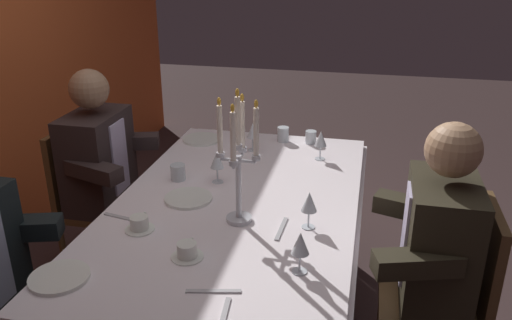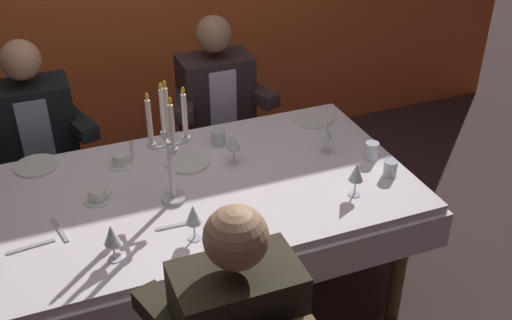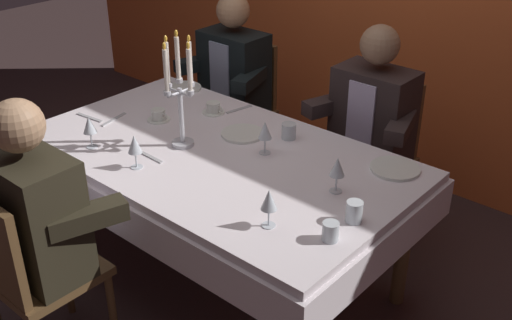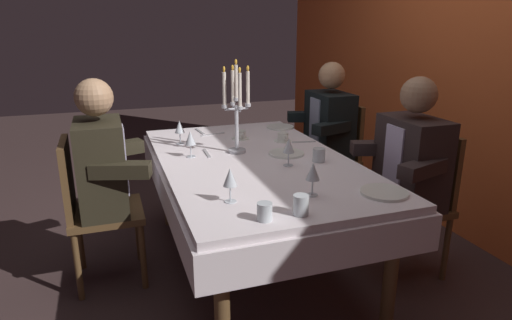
# 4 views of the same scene
# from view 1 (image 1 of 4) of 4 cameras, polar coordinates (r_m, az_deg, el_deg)

# --- Properties ---
(dining_table) EXTENTS (1.94, 1.14, 0.74)m
(dining_table) POSITION_cam_1_polar(r_m,az_deg,el_deg) (2.49, -2.15, -6.98)
(dining_table) COLOR white
(dining_table) RESTS_ON ground_plane
(candelabra) EXTENTS (0.19, 0.19, 0.58)m
(candelabra) POSITION_cam_1_polar(r_m,az_deg,el_deg) (2.15, -1.94, -0.15)
(candelabra) COLOR silver
(candelabra) RESTS_ON dining_table
(dinner_plate_0) EXTENTS (0.22, 0.22, 0.01)m
(dinner_plate_0) POSITION_cam_1_polar(r_m,az_deg,el_deg) (2.47, -7.34, -4.12)
(dinner_plate_0) COLOR white
(dinner_plate_0) RESTS_ON dining_table
(dinner_plate_1) EXTENTS (0.23, 0.23, 0.01)m
(dinner_plate_1) POSITION_cam_1_polar(r_m,az_deg,el_deg) (3.19, -5.89, 2.25)
(dinner_plate_1) COLOR white
(dinner_plate_1) RESTS_ON dining_table
(dinner_plate_2) EXTENTS (0.21, 0.21, 0.01)m
(dinner_plate_2) POSITION_cam_1_polar(r_m,az_deg,el_deg) (2.03, -20.52, -11.80)
(dinner_plate_2) COLOR white
(dinner_plate_2) RESTS_ON dining_table
(wine_glass_0) EXTENTS (0.07, 0.07, 0.16)m
(wine_glass_0) POSITION_cam_1_polar(r_m,az_deg,el_deg) (2.98, -0.37, 3.11)
(wine_glass_0) COLOR silver
(wine_glass_0) RESTS_ON dining_table
(wine_glass_1) EXTENTS (0.07, 0.07, 0.16)m
(wine_glass_1) POSITION_cam_1_polar(r_m,az_deg,el_deg) (2.88, 7.03, 2.25)
(wine_glass_1) COLOR silver
(wine_glass_1) RESTS_ON dining_table
(wine_glass_2) EXTENTS (0.07, 0.07, 0.16)m
(wine_glass_2) POSITION_cam_1_polar(r_m,az_deg,el_deg) (2.18, 5.78, -4.61)
(wine_glass_2) COLOR silver
(wine_glass_2) RESTS_ON dining_table
(wine_glass_3) EXTENTS (0.07, 0.07, 0.16)m
(wine_glass_3) POSITION_cam_1_polar(r_m,az_deg,el_deg) (2.58, -4.25, -0.09)
(wine_glass_3) COLOR silver
(wine_glass_3) RESTS_ON dining_table
(wine_glass_4) EXTENTS (0.07, 0.07, 0.16)m
(wine_glass_4) POSITION_cam_1_polar(r_m,az_deg,el_deg) (1.89, 4.82, -9.11)
(wine_glass_4) COLOR silver
(wine_glass_4) RESTS_ON dining_table
(water_tumbler_0) EXTENTS (0.07, 0.07, 0.08)m
(water_tumbler_0) POSITION_cam_1_polar(r_m,az_deg,el_deg) (2.66, -8.45, -1.32)
(water_tumbler_0) COLOR silver
(water_tumbler_0) RESTS_ON dining_table
(water_tumbler_1) EXTENTS (0.07, 0.07, 0.09)m
(water_tumbler_1) POSITION_cam_1_polar(r_m,az_deg,el_deg) (3.15, 2.95, 2.79)
(water_tumbler_1) COLOR silver
(water_tumbler_1) RESTS_ON dining_table
(water_tumbler_2) EXTENTS (0.06, 0.06, 0.08)m
(water_tumbler_2) POSITION_cam_1_polar(r_m,az_deg,el_deg) (3.14, 5.95, 2.47)
(water_tumbler_2) COLOR silver
(water_tumbler_2) RESTS_ON dining_table
(coffee_cup_0) EXTENTS (0.13, 0.12, 0.06)m
(coffee_cup_0) POSITION_cam_1_polar(r_m,az_deg,el_deg) (2.03, -7.46, -9.75)
(coffee_cup_0) COLOR white
(coffee_cup_0) RESTS_ON dining_table
(coffee_cup_1) EXTENTS (0.13, 0.12, 0.06)m
(coffee_cup_1) POSITION_cam_1_polar(r_m,az_deg,el_deg) (2.24, -12.49, -6.77)
(coffee_cup_1) COLOR white
(coffee_cup_1) RESTS_ON dining_table
(spoon_0) EXTENTS (0.05, 0.17, 0.01)m
(spoon_0) POSITION_cam_1_polar(r_m,az_deg,el_deg) (2.37, -14.43, -6.02)
(spoon_0) COLOR #B7B7BC
(spoon_0) RESTS_ON dining_table
(knife_1) EXTENTS (0.06, 0.19, 0.01)m
(knife_1) POSITION_cam_1_polar(r_m,az_deg,el_deg) (1.85, -4.65, -13.97)
(knife_1) COLOR #B7B7BC
(knife_1) RESTS_ON dining_table
(knife_2) EXTENTS (0.19, 0.03, 0.01)m
(knife_2) POSITION_cam_1_polar(r_m,az_deg,el_deg) (2.21, 2.77, -7.44)
(knife_2) COLOR #B7B7BC
(knife_2) RESTS_ON dining_table
(knife_3) EXTENTS (0.19, 0.04, 0.01)m
(knife_3) POSITION_cam_1_polar(r_m,az_deg,el_deg) (1.75, -3.51, -16.55)
(knife_3) COLOR #B7B7BC
(knife_3) RESTS_ON dining_table
(seated_diner_1) EXTENTS (0.63, 0.48, 1.24)m
(seated_diner_1) POSITION_cam_1_polar(r_m,az_deg,el_deg) (2.24, 19.36, -8.52)
(seated_diner_1) COLOR brown
(seated_diner_1) RESTS_ON ground_plane
(seated_diner_2) EXTENTS (0.63, 0.48, 1.24)m
(seated_diner_2) POSITION_cam_1_polar(r_m,az_deg,el_deg) (3.04, -16.87, 0.08)
(seated_diner_2) COLOR brown
(seated_diner_2) RESTS_ON ground_plane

